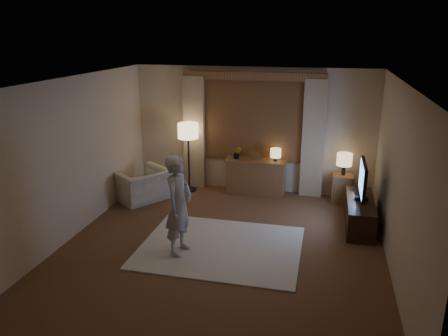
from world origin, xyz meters
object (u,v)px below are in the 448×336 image
(tv_stand, at_px, (359,214))
(person, at_px, (179,205))
(sideboard, at_px, (256,178))
(side_table, at_px, (342,188))
(armchair, at_px, (142,185))

(tv_stand, distance_m, person, 3.22)
(sideboard, relative_size, side_table, 2.14)
(tv_stand, height_order, person, person)
(side_table, bearing_deg, person, -131.51)
(side_table, xyz_separation_m, person, (-2.46, -2.78, 0.51))
(sideboard, height_order, side_table, sideboard)
(side_table, xyz_separation_m, tv_stand, (0.27, -1.17, -0.03))
(tv_stand, bearing_deg, sideboard, 149.04)
(sideboard, distance_m, tv_stand, 2.37)
(sideboard, xyz_separation_m, person, (-0.71, -2.83, 0.44))
(sideboard, bearing_deg, tv_stand, -30.96)
(armchair, distance_m, person, 2.46)
(side_table, distance_m, tv_stand, 1.20)
(armchair, xyz_separation_m, person, (1.45, -1.93, 0.48))
(sideboard, relative_size, armchair, 1.22)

